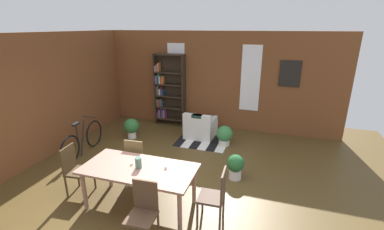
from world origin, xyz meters
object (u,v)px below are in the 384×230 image
dining_chair_far_left (137,159)px  potted_plant_corner (236,166)px  dining_chair_head_left (75,168)px  potted_plant_window (131,127)px  dining_table (139,172)px  bookshelf_tall (168,90)px  potted_plant_by_shelf (225,135)px  dining_chair_near_right (143,211)px  dining_chair_head_right (216,195)px  armchair_white (200,127)px  vase_on_table (138,163)px  bicycle_second (83,141)px

dining_chair_far_left → potted_plant_corner: bearing=20.5°
dining_chair_head_left → potted_plant_window: dining_chair_head_left is taller
potted_plant_window → dining_table: bearing=-57.2°
dining_table → dining_chair_head_left: (-1.34, -0.01, -0.17)m
dining_table → dining_chair_far_left: bearing=122.0°
bookshelf_tall → potted_plant_by_shelf: 2.46m
dining_chair_near_right → bookshelf_tall: (-1.58, 4.72, 0.60)m
dining_table → dining_chair_head_right: bearing=0.1°
dining_chair_head_right → bookshelf_tall: bookshelf_tall is taller
bookshelf_tall → armchair_white: (1.29, -0.72, -0.83)m
dining_chair_head_right → dining_chair_far_left: (-1.78, 0.69, 0.00)m
vase_on_table → dining_chair_head_right: bearing=0.1°
armchair_white → potted_plant_by_shelf: bearing=-24.1°
dining_chair_head_right → dining_chair_far_left: size_ratio=1.00×
vase_on_table → potted_plant_corner: 2.09m
bookshelf_tall → potted_plant_window: bearing=-111.3°
dining_chair_far_left → potted_plant_window: (-1.26, 1.94, -0.19)m
dining_chair_near_right → bicycle_second: bearing=143.0°
bicycle_second → potted_plant_window: (0.63, 1.25, -0.03)m
bookshelf_tall → potted_plant_window: bookshelf_tall is taller
bookshelf_tall → dining_table: bearing=-74.1°
dining_chair_near_right → dining_chair_head_left: same height
dining_chair_head_right → potted_plant_window: (-3.04, 2.63, -0.19)m
dining_chair_head_left → bicycle_second: size_ratio=0.55×
bookshelf_tall → bicycle_second: bookshelf_tall is taller
dining_chair_head_right → dining_chair_head_left: same height
vase_on_table → bicycle_second: bearing=149.3°
dining_chair_near_right → vase_on_table: bearing=121.8°
dining_chair_head_right → armchair_white: 3.53m
dining_chair_head_right → dining_table: bearing=-179.9°
dining_chair_head_right → bicycle_second: size_ratio=0.55×
dining_chair_far_left → bookshelf_tall: bearing=102.1°
dining_table → dining_chair_far_left: size_ratio=2.04×
dining_chair_near_right → bookshelf_tall: bookshelf_tall is taller
bicycle_second → potted_plant_corner: bearing=0.2°
dining_table → potted_plant_window: size_ratio=3.40×
dining_chair_near_right → dining_chair_head_right: same height
dining_chair_head_right → potted_plant_by_shelf: bearing=98.3°
dining_table → vase_on_table: vase_on_table is taller
bookshelf_tall → dining_chair_far_left: bearing=-77.9°
dining_chair_head_left → bicycle_second: (-0.98, 1.39, -0.16)m
dining_chair_far_left → bicycle_second: 2.02m
dining_chair_near_right → potted_plant_window: bearing=122.6°
potted_plant_by_shelf → dining_chair_far_left: bearing=-120.6°
dining_table → bookshelf_tall: 4.21m
dining_chair_head_right → potted_plant_window: bearing=139.1°
armchair_white → bicycle_second: bearing=-142.0°
dining_chair_near_right → armchair_white: (-0.29, 4.00, -0.23)m
dining_table → potted_plant_window: 3.15m
bicycle_second → potted_plant_corner: bicycle_second is taller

